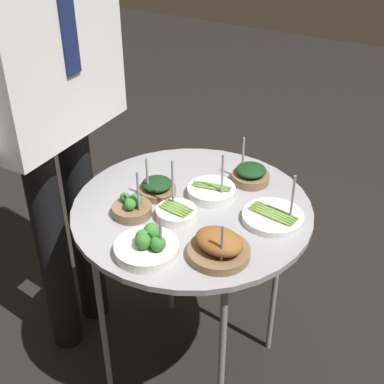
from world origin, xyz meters
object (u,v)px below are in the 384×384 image
object	(u,v)px
bowl_asparagus_back_right	(212,191)
bowl_broccoli_front_right	(132,207)
serving_cart	(192,219)
waiter_figure	(40,55)
bowl_asparagus_mid_right	(273,217)
bowl_roast_front_left	(219,247)
bowl_broccoli_front_center	(147,246)
bowl_spinach_far_rim	(157,188)
bowl_spinach_back_left	(251,174)
bowl_asparagus_center	(176,212)

from	to	relation	value
bowl_asparagus_back_right	bowl_broccoli_front_right	bearing A→B (deg)	141.82
serving_cart	waiter_figure	size ratio (longest dim) A/B	0.41
bowl_asparagus_mid_right	bowl_broccoli_front_right	bearing A→B (deg)	114.63
bowl_roast_front_left	bowl_broccoli_front_center	world-z (taller)	bowl_broccoli_front_center
bowl_roast_front_left	bowl_spinach_far_rim	xyz separation A→B (m)	(0.17, 0.29, -0.01)
bowl_asparagus_mid_right	bowl_spinach_far_rim	xyz separation A→B (m)	(-0.04, 0.36, 0.01)
bowl_asparagus_mid_right	bowl_asparagus_back_right	bearing A→B (deg)	81.97
bowl_roast_front_left	bowl_spinach_back_left	size ratio (longest dim) A/B	1.14
serving_cart	bowl_asparagus_mid_right	xyz separation A→B (m)	(0.05, -0.23, 0.06)
bowl_asparagus_mid_right	bowl_broccoli_front_right	size ratio (longest dim) A/B	1.13
bowl_asparagus_mid_right	bowl_spinach_far_rim	bearing A→B (deg)	96.85
bowl_roast_front_left	bowl_spinach_far_rim	size ratio (longest dim) A/B	1.21
bowl_asparagus_mid_right	bowl_broccoli_front_right	xyz separation A→B (m)	(-0.17, 0.36, 0.01)
bowl_spinach_back_left	bowl_broccoli_front_center	world-z (taller)	bowl_spinach_back_left
bowl_broccoli_front_center	waiter_figure	bearing A→B (deg)	66.45
serving_cart	bowl_spinach_back_left	size ratio (longest dim) A/B	4.93
serving_cart	waiter_figure	bearing A→B (deg)	94.02
bowl_spinach_far_rim	bowl_roast_front_left	bearing A→B (deg)	-120.14
bowl_broccoli_front_center	bowl_spinach_far_rim	world-z (taller)	bowl_spinach_far_rim
bowl_roast_front_left	bowl_broccoli_front_right	bearing A→B (deg)	81.26
bowl_asparagus_center	waiter_figure	world-z (taller)	waiter_figure
bowl_spinach_back_left	bowl_asparagus_back_right	bearing A→B (deg)	151.28
bowl_asparagus_back_right	bowl_asparagus_mid_right	bearing A→B (deg)	-98.03
bowl_broccoli_front_center	bowl_asparagus_center	world-z (taller)	bowl_asparagus_center
bowl_asparagus_mid_right	bowl_broccoli_front_center	xyz separation A→B (m)	(-0.29, 0.23, 0.01)
bowl_spinach_far_rim	bowl_broccoli_front_center	bearing A→B (deg)	-153.19
bowl_broccoli_front_right	waiter_figure	xyz separation A→B (m)	(0.08, 0.35, 0.36)
bowl_spinach_back_left	bowl_broccoli_front_right	distance (m)	0.40
bowl_roast_front_left	serving_cart	bearing A→B (deg)	45.85
waiter_figure	bowl_roast_front_left	bearing A→B (deg)	-101.40
bowl_spinach_far_rim	serving_cart	bearing A→B (deg)	-92.82
bowl_roast_front_left	bowl_asparagus_mid_right	world-z (taller)	bowl_asparagus_mid_right
serving_cart	bowl_roast_front_left	size ratio (longest dim) A/B	4.34
bowl_asparagus_mid_right	waiter_figure	world-z (taller)	waiter_figure
bowl_asparagus_center	serving_cart	bearing A→B (deg)	-10.97
bowl_asparagus_center	bowl_spinach_far_rim	bearing A→B (deg)	55.91
bowl_spinach_far_rim	waiter_figure	bearing A→B (deg)	96.39
bowl_asparagus_back_right	bowl_asparagus_mid_right	world-z (taller)	bowl_asparagus_back_right
serving_cart	bowl_broccoli_front_center	xyz separation A→B (m)	(-0.24, -0.00, 0.07)
bowl_broccoli_front_center	bowl_roast_front_left	bearing A→B (deg)	-64.84
bowl_spinach_far_rim	bowl_asparagus_center	xyz separation A→B (m)	(-0.07, -0.11, -0.01)
bowl_broccoli_front_right	bowl_spinach_far_rim	xyz separation A→B (m)	(0.12, -0.01, -0.00)
serving_cart	bowl_roast_front_left	distance (m)	0.25
bowl_spinach_back_left	bowl_asparagus_center	distance (m)	0.30
bowl_roast_front_left	bowl_asparagus_mid_right	size ratio (longest dim) A/B	0.94
bowl_broccoli_front_right	bowl_spinach_far_rim	bearing A→B (deg)	-3.03
bowl_asparagus_back_right	bowl_broccoli_front_right	xyz separation A→B (m)	(-0.20, 0.15, 0.01)
bowl_asparagus_mid_right	bowl_asparagus_center	bearing A→B (deg)	115.49
bowl_broccoli_front_center	waiter_figure	xyz separation A→B (m)	(0.21, 0.48, 0.36)
bowl_roast_front_left	bowl_spinach_far_rim	bearing A→B (deg)	59.86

